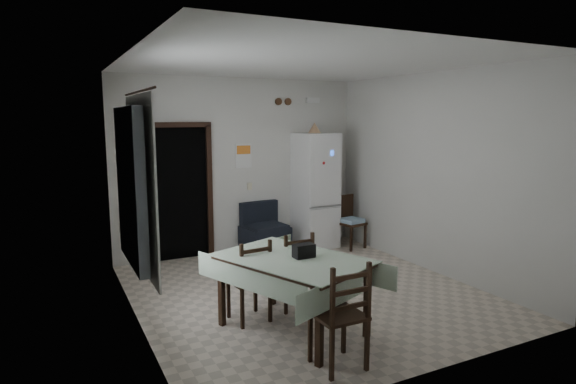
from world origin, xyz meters
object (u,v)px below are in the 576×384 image
(dining_chair_far_left, at_px, (249,279))
(dining_chair_far_right, at_px, (293,269))
(fridge, at_px, (316,190))
(dining_chair_near_head, at_px, (339,313))
(corner_chair, at_px, (351,222))
(dining_table, at_px, (293,295))
(navy_seat, at_px, (265,228))

(dining_chair_far_left, distance_m, dining_chair_far_right, 0.62)
(fridge, xyz_separation_m, dining_chair_near_head, (-1.91, -3.72, -0.49))
(corner_chair, distance_m, dining_table, 3.48)
(dining_table, distance_m, dining_chair_far_left, 0.56)
(corner_chair, relative_size, dining_table, 0.59)
(dining_chair_far_right, distance_m, dining_chair_near_head, 1.46)
(dining_chair_far_left, bearing_deg, dining_table, 117.26)
(dining_chair_far_left, height_order, dining_chair_near_head, dining_chair_near_head)
(dining_chair_far_left, relative_size, dining_chair_near_head, 0.93)
(navy_seat, relative_size, dining_chair_far_right, 0.90)
(navy_seat, bearing_deg, dining_chair_far_left, -125.39)
(navy_seat, relative_size, dining_chair_far_left, 0.90)
(dining_chair_far_left, bearing_deg, corner_chair, -148.97)
(fridge, height_order, dining_table, fridge)
(navy_seat, height_order, dining_chair_near_head, dining_chair_near_head)
(dining_table, bearing_deg, dining_chair_far_right, 40.62)
(navy_seat, relative_size, dining_chair_near_head, 0.83)
(fridge, relative_size, dining_chair_far_right, 2.14)
(dining_table, xyz_separation_m, dining_chair_far_right, (0.31, 0.59, 0.06))
(navy_seat, relative_size, corner_chair, 0.92)
(fridge, distance_m, dining_chair_far_left, 3.33)
(dining_chair_far_left, relative_size, dining_chair_far_right, 1.01)
(fridge, bearing_deg, dining_chair_far_left, -135.57)
(navy_seat, distance_m, dining_chair_far_left, 2.72)
(fridge, bearing_deg, dining_table, -126.57)
(navy_seat, bearing_deg, dining_chair_near_head, -111.71)
(corner_chair, bearing_deg, dining_chair_far_left, -154.36)
(navy_seat, xyz_separation_m, corner_chair, (1.47, -0.39, 0.04))
(navy_seat, xyz_separation_m, dining_chair_far_right, (-0.66, -2.28, 0.05))
(corner_chair, bearing_deg, dining_table, -145.11)
(dining_chair_far_left, bearing_deg, fridge, -138.26)
(corner_chair, xyz_separation_m, dining_chair_far_left, (-2.74, -2.01, 0.01))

